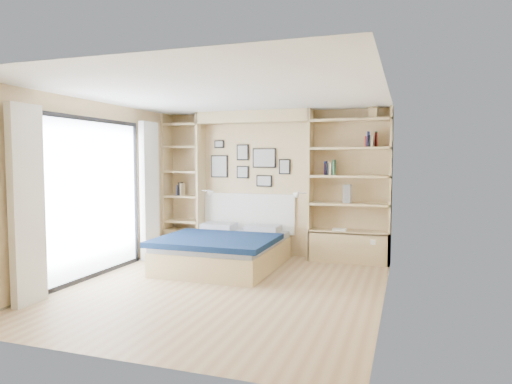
% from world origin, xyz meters
% --- Properties ---
extents(ground, '(4.50, 4.50, 0.00)m').
position_xyz_m(ground, '(0.00, 0.00, 0.00)').
color(ground, tan).
rests_on(ground, ground).
extents(room_shell, '(4.50, 4.50, 4.50)m').
position_xyz_m(room_shell, '(-0.39, 1.52, 1.08)').
color(room_shell, tan).
rests_on(room_shell, ground).
extents(bed, '(1.71, 2.14, 1.07)m').
position_xyz_m(bed, '(-0.45, 1.15, 0.27)').
color(bed, tan).
rests_on(bed, ground).
extents(photo_gallery, '(1.48, 0.02, 0.82)m').
position_xyz_m(photo_gallery, '(-0.45, 2.22, 1.60)').
color(photo_gallery, black).
rests_on(photo_gallery, ground).
extents(reading_lamps, '(1.92, 0.12, 0.15)m').
position_xyz_m(reading_lamps, '(-0.30, 2.00, 1.10)').
color(reading_lamps, silver).
rests_on(reading_lamps, ground).
extents(shelf_decor, '(3.53, 0.23, 2.03)m').
position_xyz_m(shelf_decor, '(1.07, 2.07, 1.69)').
color(shelf_decor, '#A51E1E').
rests_on(shelf_decor, ground).
extents(deck, '(3.20, 4.00, 0.05)m').
position_xyz_m(deck, '(-3.60, 0.00, 0.00)').
color(deck, '#645B4A').
rests_on(deck, ground).
extents(deck_chair, '(0.63, 0.90, 0.84)m').
position_xyz_m(deck_chair, '(-3.27, 1.22, 0.40)').
color(deck_chair, tan).
rests_on(deck_chair, ground).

